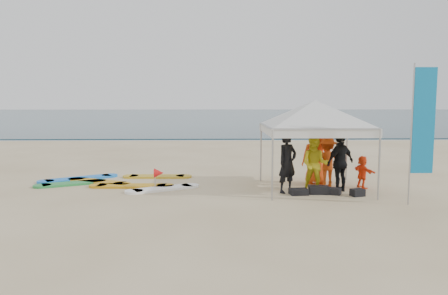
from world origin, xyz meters
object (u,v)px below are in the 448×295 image
object	(u,v)px
person_yellow	(315,164)
person_seated	(362,172)
person_orange_b	(316,156)
canopy_tent	(315,100)
person_orange_a	(327,162)
person_black_b	(340,163)
person_black_a	(287,163)
marker_pennant	(159,173)
feather_flag	(422,122)
surfboard_spread	(116,182)

from	to	relation	value
person_yellow	person_seated	xyz separation A→B (m)	(1.58, 0.56, -0.32)
person_yellow	person_orange_b	size ratio (longest dim) A/B	0.92
person_orange_b	canopy_tent	world-z (taller)	canopy_tent
person_orange_a	person_orange_b	size ratio (longest dim) A/B	0.88
person_orange_a	person_black_b	size ratio (longest dim) A/B	0.91
person_black_a	person_seated	bearing A→B (deg)	-19.26
person_orange_a	canopy_tent	world-z (taller)	canopy_tent
person_yellow	person_seated	world-z (taller)	person_yellow
marker_pennant	person_black_b	bearing A→B (deg)	-4.41
person_black_a	feather_flag	xyz separation A→B (m)	(3.13, -1.52, 1.24)
person_seated	canopy_tent	world-z (taller)	canopy_tent
feather_flag	person_seated	bearing A→B (deg)	109.19
person_orange_b	marker_pennant	size ratio (longest dim) A/B	2.78
person_orange_a	person_seated	xyz separation A→B (m)	(1.02, -0.25, -0.28)
person_orange_a	person_yellow	bearing A→B (deg)	52.49
person_black_a	marker_pennant	world-z (taller)	person_black_a
person_yellow	marker_pennant	distance (m)	4.61
person_yellow	marker_pennant	bearing A→B (deg)	-166.27
person_black_a	person_yellow	world-z (taller)	person_black_a
person_black_b	feather_flag	xyz separation A→B (m)	(1.57, -1.64, 1.25)
person_black_b	feather_flag	bearing A→B (deg)	102.70
canopy_tent	person_yellow	bearing A→B (deg)	-97.60
canopy_tent	surfboard_spread	world-z (taller)	canopy_tent
person_orange_a	marker_pennant	bearing A→B (deg)	1.13
canopy_tent	surfboard_spread	bearing A→B (deg)	170.30
person_yellow	person_orange_b	world-z (taller)	person_orange_b
person_yellow	person_seated	size ratio (longest dim) A/B	1.65
person_black_b	feather_flag	distance (m)	2.59
person_orange_a	feather_flag	distance (m)	3.25
marker_pennant	surfboard_spread	size ratio (longest dim) A/B	0.13
person_orange_b	surfboard_spread	xyz separation A→B (m)	(-6.40, 0.19, -0.85)
person_orange_a	surfboard_spread	distance (m)	6.72
feather_flag	marker_pennant	size ratio (longest dim) A/B	5.62
person_yellow	person_orange_a	world-z (taller)	person_yellow
surfboard_spread	canopy_tent	bearing A→B (deg)	-9.70
person_black_a	person_black_b	size ratio (longest dim) A/B	1.02
person_black_a	person_orange_a	xyz separation A→B (m)	(1.38, 0.86, -0.10)
person_black_b	person_orange_b	size ratio (longest dim) A/B	0.97
person_yellow	surfboard_spread	xyz separation A→B (m)	(-6.08, 1.46, -0.78)
person_seated	person_black_a	bearing A→B (deg)	85.70
person_orange_a	person_seated	distance (m)	1.09
person_black_b	person_orange_b	distance (m)	1.28
marker_pennant	canopy_tent	bearing A→B (deg)	-0.81
person_orange_b	feather_flag	size ratio (longest dim) A/B	0.49
person_orange_a	person_seated	size ratio (longest dim) A/B	1.57
person_orange_a	feather_flag	world-z (taller)	feather_flag
person_orange_b	person_orange_a	bearing A→B (deg)	123.36
person_orange_a	person_black_b	xyz separation A→B (m)	(0.19, -0.74, 0.08)
feather_flag	surfboard_spread	bearing A→B (deg)	160.15
person_black_b	canopy_tent	world-z (taller)	canopy_tent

